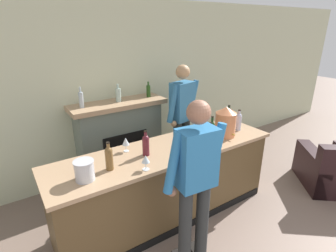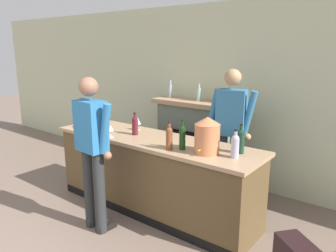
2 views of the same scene
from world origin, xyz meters
TOP-DOWN VIEW (x-y plane):
  - wall_back_panel at (0.00, 4.22)m, footprint 12.00×0.07m
  - bar_counter at (-0.01, 2.75)m, footprint 2.87×0.78m
  - fireplace_stone at (-0.11, 3.96)m, footprint 1.45×0.52m
  - armchair_black at (2.45, 1.89)m, footprint 1.17×1.19m
  - person_customer at (-0.22, 1.97)m, footprint 0.66×0.33m
  - person_bartender at (0.72, 3.44)m, footprint 0.65×0.36m
  - copper_dispenser at (0.85, 2.65)m, footprint 0.28×0.31m
  - ice_bucket_steel at (-1.04, 2.62)m, footprint 0.20×0.20m
  - wine_bottle_rose_blush at (-0.30, 2.75)m, footprint 0.08×0.08m
  - wine_bottle_riesling_slim at (1.16, 2.70)m, footprint 0.08×0.08m
  - wine_bottle_chardonnay_pale at (0.56, 2.60)m, footprint 0.07×0.07m
  - wine_bottle_cabernet_heavy at (1.14, 2.88)m, footprint 0.08×0.08m
  - wine_bottle_merlot_tall at (0.45, 2.51)m, footprint 0.08×0.08m
  - wine_bottle_port_short at (-0.77, 2.67)m, footprint 0.08×0.08m
  - wine_glass_by_dispenser at (-0.45, 2.96)m, footprint 0.08×0.08m
  - wine_glass_front_right at (-0.46, 2.46)m, footprint 0.09×0.09m

SIDE VIEW (x-z plane):
  - armchair_black at x=2.45m, z-range -0.13..0.68m
  - bar_counter at x=-0.01m, z-range 0.00..0.97m
  - fireplace_stone at x=-0.11m, z-range -0.13..1.45m
  - person_customer at x=-0.22m, z-range 0.10..1.89m
  - person_bartender at x=0.72m, z-range 0.11..1.94m
  - ice_bucket_steel at x=-1.04m, z-range 0.97..1.17m
  - wine_glass_front_right at x=-0.46m, z-range 1.01..1.17m
  - wine_glass_by_dispenser at x=-0.45m, z-range 1.01..1.18m
  - wine_bottle_rose_blush at x=-0.30m, z-range 0.96..1.26m
  - wine_bottle_riesling_slim at x=1.16m, z-range 0.96..1.26m
  - wine_bottle_port_short at x=-0.77m, z-range 0.96..1.26m
  - wine_bottle_merlot_tall at x=0.45m, z-range 0.96..1.27m
  - wine_bottle_cabernet_heavy at x=1.14m, z-range 0.96..1.28m
  - wine_bottle_chardonnay_pale at x=0.56m, z-range 0.95..1.30m
  - copper_dispenser at x=0.85m, z-range 0.97..1.38m
  - wall_back_panel at x=0.00m, z-range 0.00..2.75m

